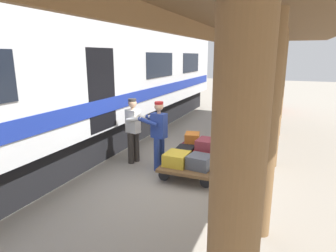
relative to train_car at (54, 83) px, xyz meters
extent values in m
plane|color=gray|center=(-3.63, 0.00, -2.06)|extent=(60.00, 60.00, 0.00)
cylinder|color=brown|center=(-5.47, -7.90, -0.36)|extent=(0.24, 0.24, 3.40)
cylinder|color=brown|center=(-5.47, -4.74, -0.36)|extent=(0.24, 0.24, 3.40)
cylinder|color=brown|center=(-5.47, -1.58, -0.36)|extent=(0.24, 0.24, 3.40)
cylinder|color=brown|center=(-5.47, 1.58, -0.36)|extent=(0.24, 0.24, 3.40)
cube|color=brown|center=(-5.47, 0.00, 1.42)|extent=(3.20, 16.59, 0.16)
cube|color=brown|center=(-3.92, 0.00, 1.19)|extent=(0.08, 16.59, 0.30)
cube|color=silver|center=(0.00, 0.00, 0.29)|extent=(3.00, 20.25, 2.90)
cube|color=black|center=(0.00, 0.00, -1.61)|extent=(2.55, 19.24, 0.90)
cube|color=#99999E|center=(0.00, 0.00, 1.84)|extent=(2.76, 19.85, 0.20)
cube|color=navy|center=(-1.51, 0.00, -0.51)|extent=(0.03, 19.85, 0.36)
cube|color=black|center=(-1.51, -7.09, 0.39)|extent=(0.02, 2.23, 0.84)
cube|color=black|center=(-1.51, -3.54, 0.39)|extent=(0.02, 2.23, 0.84)
cube|color=black|center=(-1.45, 0.00, -0.11)|extent=(0.12, 1.10, 2.00)
cube|color=brown|center=(-3.74, -0.52, -1.77)|extent=(1.22, 2.06, 0.07)
cylinder|color=black|center=(-4.23, 0.30, -1.93)|extent=(0.25, 0.05, 0.25)
cylinder|color=black|center=(-3.25, 0.30, -1.93)|extent=(0.25, 0.05, 0.25)
cylinder|color=black|center=(-4.23, -1.34, -1.93)|extent=(0.25, 0.05, 0.25)
cylinder|color=black|center=(-3.25, -1.34, -1.93)|extent=(0.25, 0.05, 0.25)
cube|color=gold|center=(-3.46, 0.04, -1.59)|extent=(0.53, 0.59, 0.28)
cube|color=#AD231E|center=(-4.01, -0.52, -1.60)|extent=(0.51, 0.57, 0.27)
cube|color=maroon|center=(-3.46, -1.09, -1.63)|extent=(0.47, 0.47, 0.21)
cube|color=black|center=(-3.46, -0.52, -1.62)|extent=(0.43, 0.61, 0.24)
cube|color=#4C515B|center=(-4.01, 0.04, -1.59)|extent=(0.57, 0.56, 0.29)
cube|color=beige|center=(-4.01, -1.09, -1.62)|extent=(0.46, 0.67, 0.23)
cube|color=maroon|center=(-3.98, -0.54, -1.35)|extent=(0.41, 0.54, 0.24)
cube|color=#CC6B23|center=(-3.47, -1.09, -1.40)|extent=(0.45, 0.53, 0.26)
cylinder|color=navy|center=(-2.89, -0.40, -1.65)|extent=(0.16, 0.16, 0.82)
cylinder|color=navy|center=(-2.86, -0.20, -1.65)|extent=(0.16, 0.16, 0.82)
cube|color=navy|center=(-2.87, -0.30, -0.94)|extent=(0.39, 0.27, 0.60)
cylinder|color=tan|center=(-2.87, -0.30, -0.61)|extent=(0.09, 0.09, 0.06)
sphere|color=tan|center=(-2.87, -0.30, -0.47)|extent=(0.22, 0.22, 0.22)
cylinder|color=#A51919|center=(-2.87, -0.30, -0.39)|extent=(0.21, 0.21, 0.06)
cylinder|color=navy|center=(-2.68, -0.49, -0.84)|extent=(0.54, 0.17, 0.21)
cylinder|color=navy|center=(-2.63, -0.17, -0.84)|extent=(0.54, 0.17, 0.21)
cylinder|color=#332D28|center=(-2.02, -0.39, -1.65)|extent=(0.16, 0.16, 0.82)
cylinder|color=#332D28|center=(-2.08, -0.58, -1.65)|extent=(0.16, 0.16, 0.82)
cube|color=silver|center=(-2.05, -0.49, -0.94)|extent=(0.41, 0.32, 0.60)
cylinder|color=tan|center=(-2.05, -0.49, -0.61)|extent=(0.09, 0.09, 0.06)
sphere|color=tan|center=(-2.05, -0.49, -0.47)|extent=(0.22, 0.22, 0.22)
cylinder|color=#332D28|center=(-2.05, -0.49, -0.39)|extent=(0.21, 0.21, 0.06)
cylinder|color=silver|center=(-2.21, -0.27, -0.84)|extent=(0.54, 0.25, 0.21)
cylinder|color=silver|center=(-2.31, -0.58, -0.84)|extent=(0.54, 0.25, 0.21)
cube|color=#B21E19|center=(-4.71, -10.02, -1.51)|extent=(1.35, 1.85, 0.70)
cube|color=#B21E19|center=(-4.71, -9.67, -1.01)|extent=(1.00, 0.83, 0.50)
cylinder|color=black|center=(-5.16, -9.42, -1.86)|extent=(0.12, 0.40, 0.40)
cylinder|color=black|center=(-4.26, -9.42, -1.86)|extent=(0.12, 0.40, 0.40)
cylinder|color=black|center=(-5.16, -10.62, -1.86)|extent=(0.12, 0.40, 0.40)
cylinder|color=black|center=(-4.26, -10.62, -1.86)|extent=(0.12, 0.40, 0.40)
camera|label=1|loc=(-5.63, 5.94, 0.71)|focal=30.98mm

